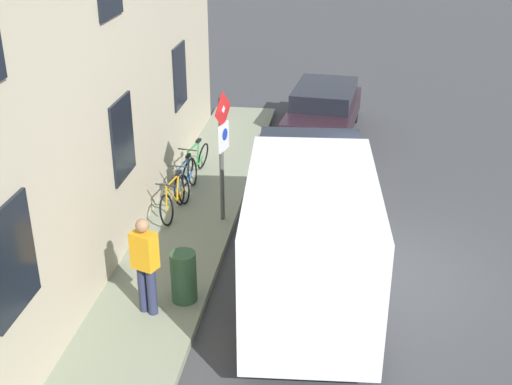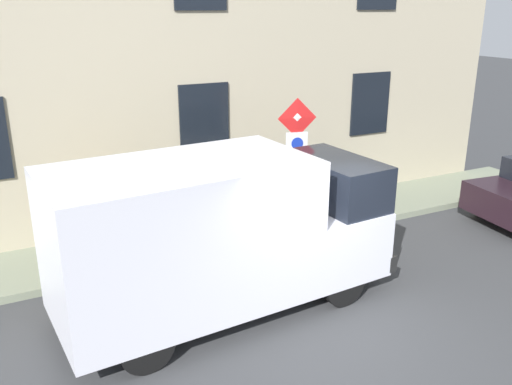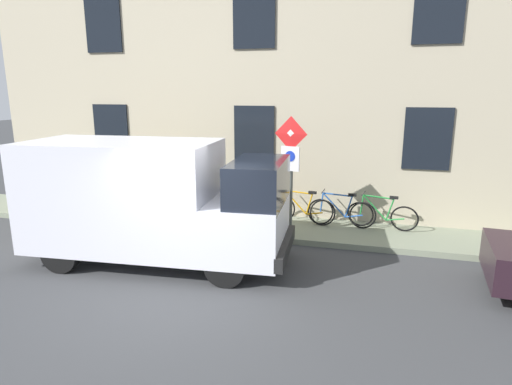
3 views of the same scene
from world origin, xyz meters
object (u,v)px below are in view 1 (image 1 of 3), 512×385
Objects in this scene: sign_post_stacked at (223,139)px; pedestrian at (145,263)px; parked_hatchback at (323,109)px; delivery_van at (310,231)px; bicycle_green at (195,162)px; litter_bin at (184,277)px; bicycle_orange at (175,198)px; bicycle_blue at (186,179)px.

pedestrian is at bearing 79.44° from sign_post_stacked.
sign_post_stacked is 0.64× the size of parked_hatchback.
bicycle_green is at bearing 29.00° from delivery_van.
litter_bin is at bearing -6.53° from parked_hatchback.
bicycle_orange is at bearing -20.71° from parked_hatchback.
pedestrian is at bearing 40.40° from litter_bin.
pedestrian reaches higher than parked_hatchback.
bicycle_blue and bicycle_orange have the same top height.
pedestrian is 0.82m from litter_bin.
bicycle_orange is at bearing 44.74° from delivery_van.
sign_post_stacked is at bearing -11.14° from parked_hatchback.
bicycle_orange is 1.00× the size of pedestrian.
sign_post_stacked is 1.56× the size of bicycle_blue.
bicycle_blue is 4.61m from pedestrian.
litter_bin is at bearing 152.07° from pedestrian.
bicycle_orange is 3.28m from litter_bin.
bicycle_blue is at bearing -152.83° from pedestrian.
pedestrian is (-0.44, 5.54, 0.56)m from bicycle_green.
sign_post_stacked is 3.31m from litter_bin.
bicycle_orange is (1.08, -0.12, -1.43)m from sign_post_stacked.
bicycle_orange is 1.91× the size of litter_bin.
pedestrian is (-0.44, 3.57, 0.56)m from bicycle_orange.
bicycle_blue is 1.00× the size of bicycle_orange.
litter_bin is (1.91, 8.92, -0.14)m from parked_hatchback.
pedestrian is at bearing -8.92° from parked_hatchback.
delivery_van is at bearing -165.55° from litter_bin.
sign_post_stacked is 2.97× the size of litter_bin.
parked_hatchback is 9.67m from pedestrian.
bicycle_blue is (3.00, -3.60, -0.82)m from delivery_van.
bicycle_green is at bearing -177.28° from bicycle_blue.
litter_bin is at bearing 15.54° from bicycle_blue.
sign_post_stacked is 6.28m from parked_hatchback.
litter_bin is (0.14, 3.02, -1.35)m from sign_post_stacked.
sign_post_stacked is 1.56× the size of bicycle_green.
sign_post_stacked is 1.79m from bicycle_orange.
sign_post_stacked reaches higher than bicycle_orange.
litter_bin reaches higher than bicycle_green.
parked_hatchback reaches higher than bicycle_green.
delivery_van is at bearing 54.69° from bicycle_orange.
parked_hatchback is at bearing -3.17° from delivery_van.
delivery_van is 4.76m from bicycle_blue.
pedestrian is at bearing 12.77° from bicycle_orange.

